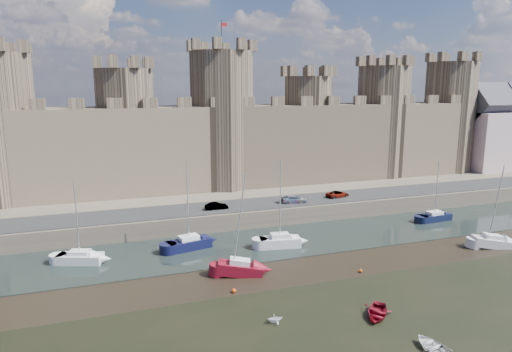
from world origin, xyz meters
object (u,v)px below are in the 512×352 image
at_px(car_2, 294,199).
at_px(sailboat_5, 492,241).
at_px(sailboat_3, 435,216).
at_px(sailboat_2, 280,241).
at_px(car_3, 338,194).
at_px(sailboat_0, 80,257).
at_px(sailboat_1, 189,243).
at_px(sailboat_4, 240,268).
at_px(car_1, 217,206).

distance_m(car_2, sailboat_5, 26.89).
height_order(car_2, sailboat_3, sailboat_3).
bearing_deg(sailboat_2, sailboat_3, 16.56).
distance_m(car_3, sailboat_5, 23.07).
distance_m(car_2, sailboat_2, 12.81).
bearing_deg(car_3, sailboat_2, 119.20).
bearing_deg(car_3, sailboat_3, -136.82).
distance_m(sailboat_0, sailboat_1, 12.60).
relative_size(sailboat_1, sailboat_4, 0.96).
height_order(sailboat_1, sailboat_3, sailboat_1).
relative_size(sailboat_3, sailboat_5, 0.86).
xyz_separation_m(car_3, sailboat_0, (-38.04, -9.28, -2.28)).
height_order(car_3, sailboat_5, sailboat_5).
xyz_separation_m(sailboat_0, sailboat_1, (12.59, 0.49, 0.10)).
bearing_deg(car_3, sailboat_1, 99.33).
bearing_deg(sailboat_2, sailboat_1, 174.74).
xyz_separation_m(sailboat_3, sailboat_5, (-0.91, -11.59, 0.03)).
relative_size(sailboat_4, sailboat_5, 1.09).
relative_size(car_2, sailboat_4, 0.35).
distance_m(car_3, sailboat_1, 27.02).
xyz_separation_m(car_1, sailboat_3, (31.48, -7.90, -2.32)).
bearing_deg(sailboat_3, car_3, 138.95).
xyz_separation_m(car_2, sailboat_5, (18.58, -19.30, -2.33)).
height_order(car_1, car_2, car_2).
bearing_deg(sailboat_1, sailboat_3, -13.38).
xyz_separation_m(car_1, sailboat_2, (5.35, -10.92, -2.18)).
height_order(car_1, car_3, car_1).
height_order(car_2, sailboat_0, sailboat_0).
distance_m(sailboat_3, sailboat_4, 34.63).
bearing_deg(sailboat_4, car_3, 56.73).
relative_size(car_3, sailboat_5, 0.37).
relative_size(sailboat_1, sailboat_2, 0.99).
xyz_separation_m(car_3, sailboat_3, (11.57, -8.75, -2.31)).
relative_size(car_2, sailboat_3, 0.45).
relative_size(car_3, sailboat_4, 0.34).
bearing_deg(sailboat_5, sailboat_4, -166.08).
relative_size(car_1, car_2, 0.82).
height_order(car_3, sailboat_4, sailboat_4).
distance_m(sailboat_0, sailboat_4, 18.60).
relative_size(sailboat_1, sailboat_5, 1.04).
distance_m(sailboat_0, sailboat_2, 23.61).
xyz_separation_m(car_1, car_2, (11.98, -0.19, 0.04)).
relative_size(car_1, car_3, 0.85).
height_order(car_3, sailboat_2, sailboat_2).
height_order(car_1, sailboat_2, sailboat_2).
xyz_separation_m(car_2, car_3, (7.93, 1.04, -0.05)).
distance_m(car_1, car_3, 19.92).
xyz_separation_m(sailboat_0, sailboat_2, (23.48, -2.48, 0.11)).
height_order(car_1, sailboat_1, sailboat_1).
bearing_deg(car_2, sailboat_3, -101.26).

